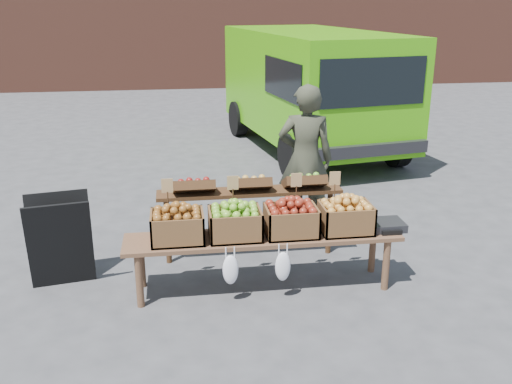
{
  "coord_description": "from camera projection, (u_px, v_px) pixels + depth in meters",
  "views": [
    {
      "loc": [
        -0.55,
        -5.4,
        2.77
      ],
      "look_at": [
        0.24,
        0.17,
        0.85
      ],
      "focal_mm": 40.0,
      "sensor_mm": 36.0,
      "label": 1
    }
  ],
  "objects": [
    {
      "name": "chalkboard_sign",
      "position": [
        60.0,
        241.0,
        5.69
      ],
      "size": [
        0.67,
        0.44,
        0.94
      ],
      "primitive_type": null,
      "rotation": [
        0.0,
        0.0,
        0.17
      ],
      "color": "black",
      "rests_on": "ground"
    },
    {
      "name": "ground",
      "position": [
        236.0,
        274.0,
        6.03
      ],
      "size": [
        80.0,
        80.0,
        0.0
      ],
      "primitive_type": "plane",
      "color": "#404043"
    },
    {
      "name": "weighing_scale",
      "position": [
        386.0,
        225.0,
        5.71
      ],
      "size": [
        0.34,
        0.3,
        0.08
      ],
      "primitive_type": "cube",
      "color": "black",
      "rests_on": "display_bench"
    },
    {
      "name": "delivery_van",
      "position": [
        311.0,
        92.0,
        10.64
      ],
      "size": [
        3.06,
        5.23,
        2.2
      ],
      "primitive_type": null,
      "rotation": [
        0.0,
        0.0,
        0.17
      ],
      "color": "#42A50B",
      "rests_on": "ground"
    },
    {
      "name": "crate_russet_pears",
      "position": [
        235.0,
        224.0,
        5.48
      ],
      "size": [
        0.5,
        0.4,
        0.28
      ],
      "primitive_type": null,
      "color": "#4A8D1E",
      "rests_on": "display_bench"
    },
    {
      "name": "display_bench",
      "position": [
        263.0,
        262.0,
        5.65
      ],
      "size": [
        2.7,
        0.56,
        0.57
      ],
      "primitive_type": null,
      "color": "brown",
      "rests_on": "ground"
    },
    {
      "name": "crate_golden_apples",
      "position": [
        177.0,
        227.0,
        5.4
      ],
      "size": [
        0.5,
        0.4,
        0.28
      ],
      "primitive_type": null,
      "color": "brown",
      "rests_on": "display_bench"
    },
    {
      "name": "vendor",
      "position": [
        305.0,
        159.0,
        6.91
      ],
      "size": [
        0.75,
        0.58,
        1.83
      ],
      "primitive_type": "imported",
      "rotation": [
        0.0,
        0.0,
        2.91
      ],
      "color": "#333627",
      "rests_on": "ground"
    },
    {
      "name": "crate_red_apples",
      "position": [
        291.0,
        221.0,
        5.55
      ],
      "size": [
        0.5,
        0.4,
        0.28
      ],
      "primitive_type": null,
      "color": "maroon",
      "rests_on": "display_bench"
    },
    {
      "name": "back_table",
      "position": [
        250.0,
        214.0,
        6.25
      ],
      "size": [
        2.1,
        0.44,
        1.04
      ],
      "primitive_type": null,
      "color": "#3D2513",
      "rests_on": "ground"
    },
    {
      "name": "crate_green_apples",
      "position": [
        346.0,
        218.0,
        5.62
      ],
      "size": [
        0.5,
        0.4,
        0.28
      ],
      "primitive_type": null,
      "color": "#AD9C32",
      "rests_on": "display_bench"
    }
  ]
}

